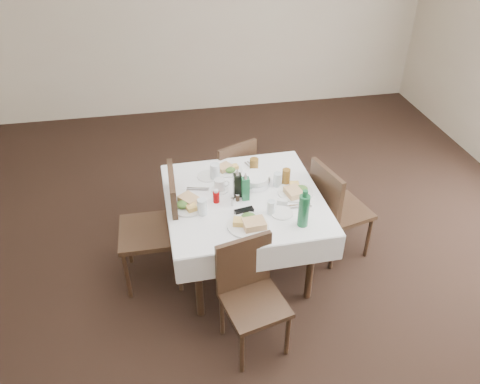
{
  "coord_description": "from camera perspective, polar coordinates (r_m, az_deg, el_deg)",
  "views": [
    {
      "loc": [
        -0.66,
        -2.71,
        2.9
      ],
      "look_at": [
        -0.11,
        0.23,
        0.8
      ],
      "focal_mm": 35.0,
      "sensor_mm": 36.0,
      "label": 1
    }
  ],
  "objects": [
    {
      "name": "side_plate_b",
      "position": [
        3.5,
        5.12,
        -2.58
      ],
      "size": [
        0.17,
        0.17,
        0.01
      ],
      "color": "white",
      "rests_on": "dining_table"
    },
    {
      "name": "chair_south",
      "position": [
        3.31,
        1.18,
        -11.67
      ],
      "size": [
        0.49,
        0.49,
        0.86
      ],
      "color": "black",
      "rests_on": "ground"
    },
    {
      "name": "chair_north",
      "position": [
        4.44,
        -1.01,
        2.21
      ],
      "size": [
        0.53,
        0.53,
        0.85
      ],
      "color": "black",
      "rests_on": "ground"
    },
    {
      "name": "pepper_shaker",
      "position": [
        3.6,
        -0.3,
        -0.64
      ],
      "size": [
        0.03,
        0.03,
        0.07
      ],
      "color": "#3B2A1B",
      "rests_on": "dining_table"
    },
    {
      "name": "chair_east",
      "position": [
        4.05,
        11.37,
        -1.65
      ],
      "size": [
        0.53,
        0.53,
        0.91
      ],
      "color": "black",
      "rests_on": "ground"
    },
    {
      "name": "iced_tea_a",
      "position": [
        3.89,
        1.72,
        3.09
      ],
      "size": [
        0.07,
        0.07,
        0.15
      ],
      "color": "brown",
      "rests_on": "dining_table"
    },
    {
      "name": "meal_east",
      "position": [
        3.71,
        6.81,
        0.12
      ],
      "size": [
        0.28,
        0.28,
        0.06
      ],
      "color": "white",
      "rests_on": "dining_table"
    },
    {
      "name": "salt_shaker",
      "position": [
        3.56,
        -0.89,
        -1.18
      ],
      "size": [
        0.03,
        0.03,
        0.07
      ],
      "color": "white",
      "rests_on": "dining_table"
    },
    {
      "name": "coffee_mug",
      "position": [
        3.71,
        -2.46,
        0.81
      ],
      "size": [
        0.15,
        0.14,
        0.1
      ],
      "color": "white",
      "rests_on": "dining_table"
    },
    {
      "name": "cutlery_w",
      "position": [
        3.76,
        -5.17,
        0.34
      ],
      "size": [
        0.19,
        0.08,
        0.01
      ],
      "color": "silver",
      "rests_on": "dining_table"
    },
    {
      "name": "oil_cruet_green",
      "position": [
        3.58,
        0.67,
        0.52
      ],
      "size": [
        0.06,
        0.06,
        0.24
      ],
      "color": "#1D683C",
      "rests_on": "dining_table"
    },
    {
      "name": "side_plate_a",
      "position": [
        3.9,
        -3.93,
        1.95
      ],
      "size": [
        0.18,
        0.18,
        0.01
      ],
      "color": "white",
      "rests_on": "dining_table"
    },
    {
      "name": "oil_cruet_dark",
      "position": [
        3.61,
        -0.33,
        0.95
      ],
      "size": [
        0.06,
        0.06,
        0.25
      ],
      "color": "black",
      "rests_on": "dining_table"
    },
    {
      "name": "cutlery_n",
      "position": [
        4.03,
        1.28,
        3.15
      ],
      "size": [
        0.08,
        0.17,
        0.01
      ],
      "color": "silver",
      "rests_on": "dining_table"
    },
    {
      "name": "bread_basket",
      "position": [
        3.79,
        1.82,
        1.44
      ],
      "size": [
        0.25,
        0.25,
        0.08
      ],
      "color": "silver",
      "rests_on": "dining_table"
    },
    {
      "name": "green_bottle",
      "position": [
        3.34,
        7.77,
        -2.2
      ],
      "size": [
        0.08,
        0.08,
        0.3
      ],
      "color": "#1D683C",
      "rests_on": "dining_table"
    },
    {
      "name": "meal_west",
      "position": [
        3.57,
        -6.37,
        -1.44
      ],
      "size": [
        0.27,
        0.27,
        0.06
      ],
      "color": "white",
      "rests_on": "dining_table"
    },
    {
      "name": "cutlery_s",
      "position": [
        3.3,
        0.14,
        -5.21
      ],
      "size": [
        0.11,
        0.21,
        0.01
      ],
      "color": "silver",
      "rests_on": "dining_table"
    },
    {
      "name": "water_w",
      "position": [
        3.46,
        -4.64,
        -1.83
      ],
      "size": [
        0.07,
        0.07,
        0.13
      ],
      "color": "silver",
      "rests_on": "dining_table"
    },
    {
      "name": "meal_north",
      "position": [
        3.97,
        -1.46,
        2.83
      ],
      "size": [
        0.23,
        0.23,
        0.05
      ],
      "color": "white",
      "rests_on": "dining_table"
    },
    {
      "name": "cutlery_e",
      "position": [
        3.58,
        7.08,
        -1.76
      ],
      "size": [
        0.21,
        0.05,
        0.01
      ],
      "color": "silver",
      "rests_on": "dining_table"
    },
    {
      "name": "sunglasses",
      "position": [
        3.49,
        0.49,
        -2.33
      ],
      "size": [
        0.15,
        0.07,
        0.03
      ],
      "color": "black",
      "rests_on": "dining_table"
    },
    {
      "name": "water_e",
      "position": [
        3.77,
        4.58,
        1.53
      ],
      "size": [
        0.06,
        0.06,
        0.12
      ],
      "color": "silver",
      "rests_on": "dining_table"
    },
    {
      "name": "sugar_caddy",
      "position": [
        3.59,
        5.18,
        -1.19
      ],
      "size": [
        0.09,
        0.07,
        0.04
      ],
      "color": "white",
      "rests_on": "dining_table"
    },
    {
      "name": "room_shell",
      "position": [
        3.03,
        2.89,
        11.96
      ],
      "size": [
        6.04,
        7.04,
        2.8
      ],
      "color": "beige",
      "rests_on": "ground"
    },
    {
      "name": "ketchup_bottle",
      "position": [
        3.58,
        -2.92,
        -0.54
      ],
      "size": [
        0.05,
        0.05,
        0.11
      ],
      "color": "#970102",
      "rests_on": "dining_table"
    },
    {
      "name": "ground_plane",
      "position": [
        4.02,
        2.17,
        -11.04
      ],
      "size": [
        7.0,
        7.0,
        0.0
      ],
      "primitive_type": "plane",
      "color": "black"
    },
    {
      "name": "water_s",
      "position": [
        3.47,
        3.83,
        -1.89
      ],
      "size": [
        0.06,
        0.06,
        0.11
      ],
      "color": "silver",
      "rests_on": "dining_table"
    },
    {
      "name": "dining_table",
      "position": [
        3.72,
        0.46,
        -1.67
      ],
      "size": [
        1.24,
        1.24,
        0.76
      ],
      "color": "black",
      "rests_on": "ground"
    },
    {
      "name": "iced_tea_b",
      "position": [
        3.79,
        5.64,
        1.86
      ],
      "size": [
        0.07,
        0.07,
        0.14
      ],
      "color": "brown",
      "rests_on": "dining_table"
    },
    {
      "name": "chair_west",
      "position": [
        3.77,
        -9.64,
        -3.61
      ],
      "size": [
        0.48,
        0.48,
        1.01
      ],
      "color": "black",
      "rests_on": "ground"
    },
    {
      "name": "water_n",
      "position": [
        3.83,
        -3.07,
        2.48
      ],
      "size": [
        0.08,
        0.08,
        0.15
      ],
      "color": "silver",
      "rests_on": "dining_table"
    },
    {
      "name": "meal_south",
      "position": [
        3.36,
        1.12,
        -3.81
      ],
      "size": [
        0.3,
        0.3,
        0.07
      ],
      "color": "white",
      "rests_on": "dining_table"
    }
  ]
}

